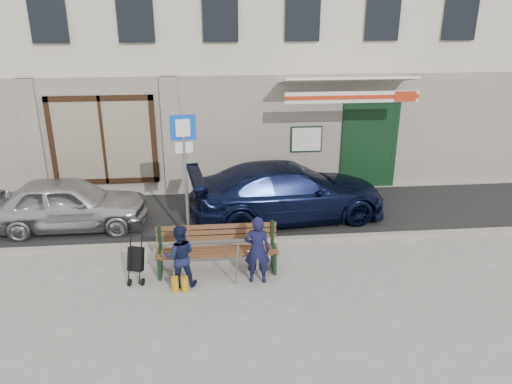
{
  "coord_description": "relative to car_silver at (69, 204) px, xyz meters",
  "views": [
    {
      "loc": [
        -0.34,
        -8.35,
        5.08
      ],
      "look_at": [
        0.59,
        1.6,
        1.2
      ],
      "focal_mm": 35.0,
      "sensor_mm": 36.0,
      "label": 1
    }
  ],
  "objects": [
    {
      "name": "stroller",
      "position": [
        1.86,
        -2.57,
        -0.18
      ],
      "size": [
        0.35,
        0.45,
        0.99
      ],
      "rotation": [
        0.0,
        0.0,
        -0.32
      ],
      "color": "black",
      "rests_on": "ground"
    },
    {
      "name": "man",
      "position": [
        4.16,
        -2.81,
        0.06
      ],
      "size": [
        0.53,
        0.38,
        1.35
      ],
      "primitive_type": "imported",
      "rotation": [
        0.0,
        0.0,
        3.02
      ],
      "color": "#131334",
      "rests_on": "ground"
    },
    {
      "name": "asphalt_lane",
      "position": [
        3.7,
        0.34,
        -0.61
      ],
      "size": [
        60.0,
        3.2,
        0.01
      ],
      "primitive_type": "cube",
      "color": "#282828",
      "rests_on": "ground"
    },
    {
      "name": "curb",
      "position": [
        3.7,
        -1.26,
        -0.55
      ],
      "size": [
        60.0,
        0.18,
        0.12
      ],
      "primitive_type": "cube",
      "color": "#9E9384",
      "rests_on": "ground"
    },
    {
      "name": "woman",
      "position": [
        2.71,
        -2.81,
        0.0
      ],
      "size": [
        0.61,
        0.49,
        1.23
      ],
      "primitive_type": "imported",
      "rotation": [
        0.0,
        0.0,
        3.18
      ],
      "color": "#151939",
      "rests_on": "ground"
    },
    {
      "name": "car_navy",
      "position": [
        5.19,
        0.08,
        0.08
      ],
      "size": [
        5.01,
        2.55,
        1.39
      ],
      "primitive_type": "imported",
      "rotation": [
        0.0,
        0.0,
        1.7
      ],
      "color": "black",
      "rests_on": "ground"
    },
    {
      "name": "car_silver",
      "position": [
        0.0,
        0.0,
        0.0
      ],
      "size": [
        3.62,
        1.48,
        1.23
      ],
      "primitive_type": "imported",
      "rotation": [
        0.0,
        0.0,
        1.58
      ],
      "color": "silver",
      "rests_on": "ground"
    },
    {
      "name": "ground",
      "position": [
        3.7,
        -2.76,
        -0.61
      ],
      "size": [
        80.0,
        80.0,
        0.0
      ],
      "primitive_type": "plane",
      "color": "#9E9991",
      "rests_on": "ground"
    },
    {
      "name": "parking_sign",
      "position": [
        2.79,
        -0.98,
        1.33
      ],
      "size": [
        0.53,
        0.12,
        2.87
      ],
      "rotation": [
        0.0,
        0.0,
        0.15
      ],
      "color": "gray",
      "rests_on": "ground"
    },
    {
      "name": "building",
      "position": [
        3.7,
        5.69,
        4.36
      ],
      "size": [
        20.0,
        8.27,
        10.0
      ],
      "color": "beige",
      "rests_on": "ground"
    },
    {
      "name": "bench",
      "position": [
        3.36,
        -2.37,
        -0.16
      ],
      "size": [
        2.4,
        1.17,
        0.98
      ],
      "color": "brown",
      "rests_on": "ground"
    }
  ]
}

